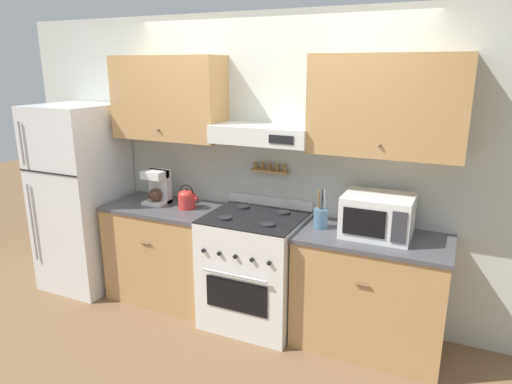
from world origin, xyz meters
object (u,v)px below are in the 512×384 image
tea_kettle (187,198)px  microwave (378,216)px  coffee_maker (158,187)px  stove_range (255,269)px  refrigerator (82,197)px  utensil_crock (321,218)px

tea_kettle → microwave: (1.65, 0.02, 0.07)m
coffee_maker → tea_kettle: bearing=-4.1°
stove_range → refrigerator: refrigerator is taller
refrigerator → microwave: 2.80m
refrigerator → utensil_crock: (2.37, 0.09, 0.10)m
coffee_maker → utensil_crock: 1.55m
refrigerator → utensil_crock: bearing=2.2°
microwave → stove_range: bearing=-175.2°
stove_range → microwave: size_ratio=2.05×
microwave → utensil_crock: bearing=-177.6°
coffee_maker → utensil_crock: coffee_maker is taller
utensil_crock → refrigerator: bearing=-177.8°
refrigerator → microwave: refrigerator is taller
coffee_maker → microwave: size_ratio=0.63×
stove_range → refrigerator: 1.88m
refrigerator → utensil_crock: size_ratio=5.74×
coffee_maker → utensil_crock: bearing=-0.9°
stove_range → tea_kettle: tea_kettle is taller
stove_range → coffee_maker: bearing=175.1°
refrigerator → tea_kettle: (1.15, 0.09, 0.10)m
refrigerator → coffee_maker: size_ratio=5.71×
utensil_crock → coffee_maker: bearing=179.1°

